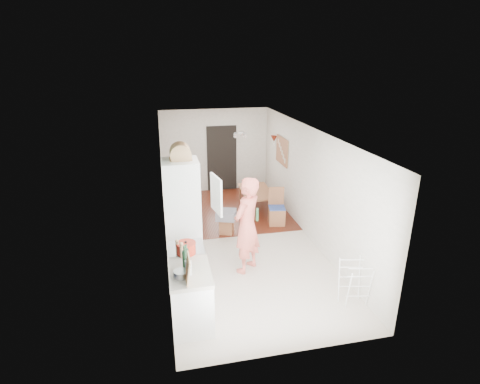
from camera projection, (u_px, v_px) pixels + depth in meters
name	position (u px, v px, depth m)	size (l,w,h in m)	color
room_shell	(239.00, 188.00, 8.04)	(3.20, 7.00, 2.50)	silver
floor	(239.00, 240.00, 8.47)	(3.20, 7.00, 0.01)	beige
wood_floor_overlay	(225.00, 209.00, 10.17)	(3.20, 3.30, 0.01)	#602C18
sage_wall_panel	(165.00, 201.00, 5.69)	(0.02, 3.00, 1.30)	slate
tile_splashback	(169.00, 259.00, 5.42)	(0.02, 1.90, 0.50)	black
doorway_recess	(222.00, 159.00, 11.37)	(0.90, 0.04, 2.00)	black
base_cabinet	(191.00, 299.00, 5.72)	(0.60, 0.90, 0.86)	white
worktop	(190.00, 272.00, 5.56)	(0.62, 0.92, 0.06)	beige
range_cooker	(187.00, 272.00, 6.41)	(0.60, 0.60, 0.88)	white
cooker_top	(186.00, 248.00, 6.25)	(0.60, 0.60, 0.04)	#B1B1B4
fridge_housing	(183.00, 215.00, 7.14)	(0.66, 0.66, 2.15)	white
fridge_door	(216.00, 194.00, 6.82)	(0.56, 0.04, 0.70)	white
fridge_interior	(198.00, 190.00, 7.03)	(0.02, 0.52, 0.66)	white
pinboard	(282.00, 151.00, 10.00)	(0.03, 0.90, 0.70)	tan
pinboard_frame	(282.00, 151.00, 10.00)	(0.01, 0.94, 0.74)	brown
wall_sconce	(274.00, 139.00, 10.52)	(0.18, 0.18, 0.16)	maroon
person	(247.00, 217.00, 6.94)	(0.81, 0.53, 2.22)	#EB6A5B
dining_table	(257.00, 200.00, 10.24)	(1.21, 0.67, 0.42)	brown
dining_chair	(277.00, 207.00, 9.13)	(0.39, 0.39, 0.91)	brown
stool	(227.00, 226.00, 8.75)	(0.30, 0.30, 0.39)	brown
grey_drape	(226.00, 215.00, 8.61)	(0.43, 0.43, 0.19)	gray
drying_rack	(354.00, 283.00, 6.18)	(0.39, 0.36, 0.77)	white
bread_bin	(180.00, 154.00, 6.80)	(0.40, 0.38, 0.21)	tan
red_casserole	(186.00, 248.00, 6.02)	(0.32, 0.32, 0.19)	red
steel_pan	(181.00, 274.00, 5.37)	(0.21, 0.21, 0.10)	#B1B1B4
held_bottle	(257.00, 214.00, 6.74)	(0.05, 0.05, 0.24)	#1F4226
bottle_a	(185.00, 261.00, 5.50)	(0.08, 0.08, 0.33)	#1F4226
bottle_b	(187.00, 258.00, 5.60)	(0.07, 0.07, 0.31)	#1F4226
bottle_c	(188.00, 268.00, 5.41)	(0.10, 0.10, 0.24)	silver
pepper_mill_front	(177.00, 249.00, 5.98)	(0.06, 0.06, 0.21)	tan
pepper_mill_back	(182.00, 252.00, 5.88)	(0.06, 0.06, 0.21)	tan
chopping_boards	(188.00, 269.00, 5.23)	(0.04, 0.29, 0.39)	tan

